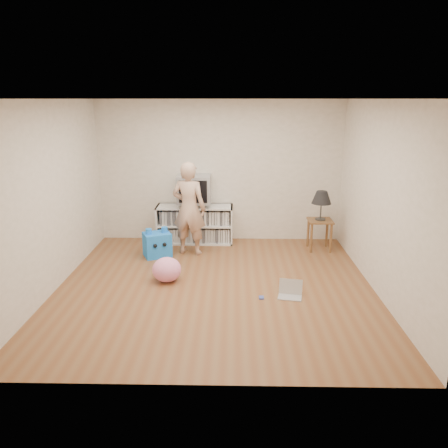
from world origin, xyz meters
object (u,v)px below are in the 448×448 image
person (189,209)px  plush_blue (157,244)px  plush_pink (167,270)px  dvd_deck (195,204)px  crt_tv (194,189)px  media_unit (195,224)px  side_table (320,227)px  table_lamp (322,198)px  laptop (290,292)px

person → plush_blue: size_ratio=2.98×
plush_pink → dvd_deck: bearing=81.9°
crt_tv → plush_pink: crt_tv is taller
dvd_deck → plush_blue: 1.10m
plush_pink → media_unit: bearing=82.0°
side_table → plush_blue: (-2.83, -0.41, -0.20)m
table_lamp → dvd_deck: bearing=170.6°
plush_blue → plush_pink: 1.11m
media_unit → plush_blue: size_ratio=2.60×
table_lamp → media_unit: bearing=170.3°
side_table → plush_pink: 2.91m
media_unit → crt_tv: size_ratio=2.33×
laptop → plush_blue: bearing=154.7°
crt_tv → table_lamp: bearing=-9.3°
crt_tv → table_lamp: (2.25, -0.37, -0.08)m
table_lamp → side_table: bearing=0.0°
media_unit → laptop: size_ratio=3.90×
crt_tv → media_unit: bearing=90.0°
dvd_deck → person: bearing=-93.6°
dvd_deck → table_lamp: 2.29m
dvd_deck → person: (-0.04, -0.62, 0.07)m
media_unit → laptop: media_unit is taller
dvd_deck → person: 0.62m
laptop → crt_tv: bearing=134.1°
dvd_deck → crt_tv: crt_tv is taller
crt_tv → side_table: bearing=-9.3°
dvd_deck → plush_blue: bearing=-126.7°
media_unit → person: 0.78m
side_table → laptop: (-0.75, -1.94, -0.36)m
laptop → person: bearing=143.3°
dvd_deck → plush_pink: bearing=-98.1°
table_lamp → laptop: table_lamp is taller
laptop → plush_pink: 1.83m
person → plush_blue: 0.82m
table_lamp → person: size_ratio=0.32×
dvd_deck → plush_pink: size_ratio=1.06×
dvd_deck → laptop: size_ratio=1.25×
crt_tv → laptop: size_ratio=1.67×
side_table → laptop: bearing=-111.1°
side_table → person: size_ratio=0.34×
crt_tv → plush_blue: bearing=-126.8°
crt_tv → side_table: crt_tv is taller
laptop → media_unit: bearing=133.9°
person → plush_pink: bearing=94.1°
table_lamp → person: (-2.28, -0.25, -0.14)m
crt_tv → side_table: (2.25, -0.37, -0.60)m
dvd_deck → side_table: size_ratio=0.82×
plush_pink → side_table: bearing=30.3°
person → plush_blue: person is taller
crt_tv → table_lamp: crt_tv is taller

